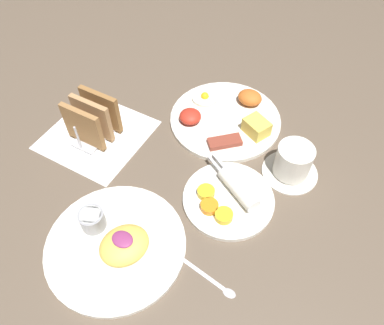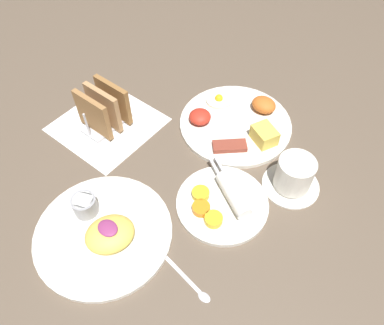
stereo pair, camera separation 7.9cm
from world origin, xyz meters
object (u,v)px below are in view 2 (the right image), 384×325
Objects in this scene: plate_foreground at (103,231)px; toast_rack at (104,109)px; plate_condiments at (223,202)px; plate_breakfast at (237,122)px; coffee_cup at (294,176)px.

toast_rack reaches higher than plate_foreground.
plate_breakfast is at bearing 116.86° from plate_condiments.
toast_rack is 0.97× the size of coffee_cup.
plate_breakfast is 2.30× the size of toast_rack.
plate_foreground is at bearing -95.02° from plate_breakfast.
plate_breakfast is 1.01× the size of plate_foreground.
toast_rack is at bearing -141.98° from plate_breakfast.
plate_breakfast is 2.22× the size of coffee_cup.
plate_foreground is (-0.14, -0.20, 0.00)m from plate_condiments.
coffee_cup is at bearing -22.13° from plate_breakfast.
plate_condiments is at bearing 54.55° from plate_foreground.
plate_foreground reaches higher than plate_breakfast.
toast_rack reaches higher than plate_condiments.
coffee_cup is at bearing 56.43° from plate_condiments.
plate_condiments is 1.61× the size of toast_rack.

